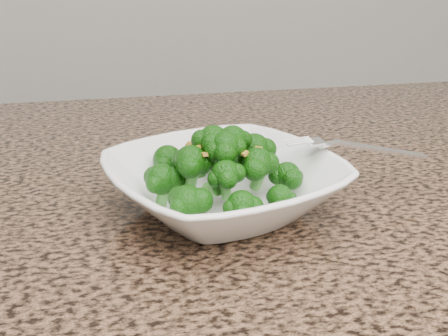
{
  "coord_description": "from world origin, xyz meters",
  "views": [
    {
      "loc": [
        -0.08,
        -0.26,
        1.17
      ],
      "look_at": [
        0.03,
        0.29,
        0.95
      ],
      "focal_mm": 45.0,
      "sensor_mm": 36.0,
      "label": 1
    }
  ],
  "objects": [
    {
      "name": "broccoli_pile",
      "position": [
        0.03,
        0.29,
        0.99
      ],
      "size": [
        0.21,
        0.21,
        0.06
      ],
      "primitive_type": null,
      "color": "#124F09",
      "rests_on": "bowl"
    },
    {
      "name": "fork",
      "position": [
        0.16,
        0.29,
        0.97
      ],
      "size": [
        0.19,
        0.03,
        0.01
      ],
      "primitive_type": null,
      "rotation": [
        0.0,
        0.0,
        -0.02
      ],
      "color": "silver",
      "rests_on": "bowl"
    },
    {
      "name": "bowl",
      "position": [
        0.03,
        0.29,
        0.93
      ],
      "size": [
        0.31,
        0.31,
        0.06
      ],
      "primitive_type": "imported",
      "rotation": [
        0.0,
        0.0,
        0.34
      ],
      "color": "white",
      "rests_on": "granite_counter"
    },
    {
      "name": "garlic_topping",
      "position": [
        0.03,
        0.29,
        1.02
      ],
      "size": [
        0.13,
        0.13,
        0.01
      ],
      "primitive_type": null,
      "color": "gold",
      "rests_on": "broccoli_pile"
    },
    {
      "name": "granite_counter",
      "position": [
        0.0,
        0.3,
        0.89
      ],
      "size": [
        1.64,
        1.04,
        0.03
      ],
      "primitive_type": "cube",
      "color": "brown",
      "rests_on": "cabinet"
    }
  ]
}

